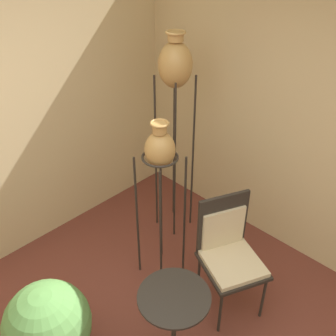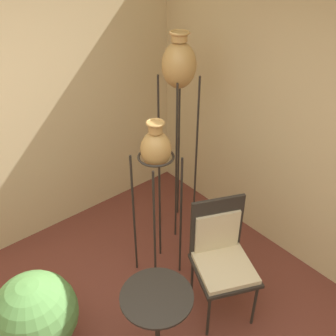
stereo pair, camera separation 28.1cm
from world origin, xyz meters
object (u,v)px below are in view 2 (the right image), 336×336
Objects in this scene: chair at (221,253)px; side_table at (157,315)px; potted_plant at (36,316)px; vase_stand_medium at (156,155)px; vase_stand_tall at (179,71)px.

side_table is (-0.74, -0.09, -0.05)m from chair.
chair is 1.49m from potted_plant.
side_table is at bearing -45.71° from potted_plant.
chair reaches higher than side_table.
chair is at bearing -75.09° from vase_stand_medium.
vase_stand_tall is 2.80× the size of potted_plant.
vase_stand_tall reaches higher than potted_plant.
vase_stand_medium reaches higher than side_table.
vase_stand_tall is 0.83m from vase_stand_medium.
vase_stand_medium is at bearing 2.92° from potted_plant.
side_table is (-0.57, -0.71, -0.75)m from vase_stand_medium.
vase_stand_tall is 1.31× the size of vase_stand_medium.
potted_plant is at bearing 134.29° from side_table.
vase_stand_tall is 2.00m from side_table.
side_table is (-1.15, -1.10, -1.21)m from vase_stand_tall.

